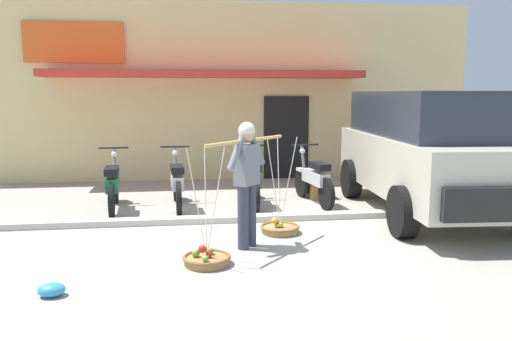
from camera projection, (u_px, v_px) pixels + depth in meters
The scene contains 13 objects.
ground_plane at pixel (228, 234), 7.60m from camera, with size 90.00×90.00×0.00m, color #9E998C.
sidewalk_curb at pixel (225, 219), 8.28m from camera, with size 20.00×0.24×0.10m, color #BAB4A5.
fruit_vendor at pixel (247, 176), 6.78m from camera, with size 1.17×1.32×1.70m.
fruit_basket_left_side at pixel (280, 228), 7.62m from camera, with size 0.59×0.59×1.45m.
fruit_basket_right_side at pixel (207, 258), 6.21m from camera, with size 0.59×0.59×1.45m.
motorcycle_nearest_shop at pixel (113, 185), 9.06m from camera, with size 0.54×1.82×1.09m.
motorcycle_second_in_row at pixel (177, 183), 9.26m from camera, with size 0.54×1.82×1.09m.
motorcycle_third_in_row at pixel (252, 181), 9.52m from camera, with size 0.54×1.82×1.09m.
motorcycle_end_of_row at pixel (314, 180), 9.62m from camera, with size 0.54×1.81×1.09m.
parked_truck at pixel (428, 148), 8.79m from camera, with size 2.38×4.91×2.10m.
storefront_building at pixel (202, 92), 14.50m from camera, with size 13.00×6.00×4.20m.
plastic_litter_bag at pixel (51, 290), 5.24m from camera, with size 0.28×0.22×0.14m, color #3393D1.
wooden_crate at pixel (320, 190), 10.14m from camera, with size 0.44×0.36×0.32m, color olive.
Camera 1 is at (-0.58, -7.37, 2.06)m, focal length 35.88 mm.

